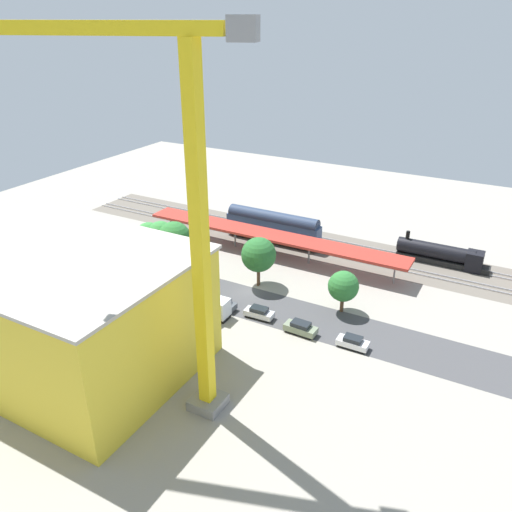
% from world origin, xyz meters
% --- Properties ---
extents(ground_plane, '(160.08, 160.08, 0.00)m').
position_xyz_m(ground_plane, '(0.00, 0.00, 0.00)').
color(ground_plane, gray).
rests_on(ground_plane, ground).
extents(rail_bed, '(100.14, 14.09, 0.01)m').
position_xyz_m(rail_bed, '(0.00, -22.50, 0.00)').
color(rail_bed, '#665E54').
rests_on(rail_bed, ground).
extents(street_asphalt, '(100.11, 9.66, 0.01)m').
position_xyz_m(street_asphalt, '(0.00, 3.00, 0.00)').
color(street_asphalt, '#424244').
rests_on(street_asphalt, ground).
extents(track_rails, '(100.05, 7.65, 0.12)m').
position_xyz_m(track_rails, '(0.00, -22.50, 0.18)').
color(track_rails, '#9E9EA8').
rests_on(track_rails, ground).
extents(platform_canopy_near, '(50.98, 5.29, 4.17)m').
position_xyz_m(platform_canopy_near, '(3.10, -14.11, 3.92)').
color(platform_canopy_near, '#A82D23').
rests_on(platform_canopy_near, ground).
extents(locomotive, '(16.05, 2.85, 5.04)m').
position_xyz_m(locomotive, '(-25.62, -25.21, 1.79)').
color(locomotive, black).
rests_on(locomotive, ground).
extents(freight_coach_far, '(19.36, 2.96, 6.23)m').
position_xyz_m(freight_coach_far, '(5.54, -19.78, 3.30)').
color(freight_coach_far, black).
rests_on(freight_coach_far, ground).
extents(parked_car_0, '(4.23, 1.82, 1.65)m').
position_xyz_m(parked_car_0, '(-19.74, 6.71, 0.74)').
color(parked_car_0, black).
rests_on(parked_car_0, ground).
extents(parked_car_1, '(4.69, 2.09, 1.77)m').
position_xyz_m(parked_car_1, '(-12.26, 6.94, 0.79)').
color(parked_car_1, black).
rests_on(parked_car_1, ground).
extents(parked_car_2, '(4.45, 1.96, 1.69)m').
position_xyz_m(parked_car_2, '(-5.24, 6.07, 0.75)').
color(parked_car_2, black).
rests_on(parked_car_2, ground).
extents(parked_car_3, '(4.14, 1.85, 1.72)m').
position_xyz_m(parked_car_3, '(0.70, 6.54, 0.76)').
color(parked_car_3, black).
rests_on(parked_car_3, ground).
extents(construction_building, '(33.83, 22.89, 14.67)m').
position_xyz_m(construction_building, '(12.44, 26.37, 7.33)').
color(construction_building, yellow).
rests_on(construction_building, ground).
extents(construction_roof_slab, '(34.44, 23.49, 0.40)m').
position_xyz_m(construction_roof_slab, '(12.44, 26.37, 14.87)').
color(construction_roof_slab, '#ADA89E').
rests_on(construction_roof_slab, construction_building).
extents(tower_crane, '(21.99, 8.30, 40.25)m').
position_xyz_m(tower_crane, '(-7.88, 25.76, 22.95)').
color(tower_crane, gray).
rests_on(tower_crane, ground).
extents(box_truck_0, '(9.31, 3.33, 3.37)m').
position_xyz_m(box_truck_0, '(3.95, 11.00, 1.64)').
color(box_truck_0, black).
rests_on(box_truck_0, ground).
extents(box_truck_1, '(8.56, 2.75, 3.24)m').
position_xyz_m(box_truck_1, '(21.55, 10.45, 1.62)').
color(box_truck_1, black).
rests_on(box_truck_1, ground).
extents(box_truck_2, '(10.15, 2.59, 3.11)m').
position_xyz_m(box_truck_2, '(3.46, 9.06, 1.57)').
color(box_truck_2, black).
rests_on(box_truck_2, ground).
extents(street_tree_0, '(4.58, 4.58, 6.54)m').
position_xyz_m(street_tree_0, '(-15.28, -1.40, 4.23)').
color(street_tree_0, brown).
rests_on(street_tree_0, ground).
extents(street_tree_1, '(4.92, 4.92, 7.34)m').
position_xyz_m(street_tree_1, '(21.00, -1.54, 4.86)').
color(street_tree_1, brown).
rests_on(street_tree_1, ground).
extents(street_tree_2, '(5.43, 5.43, 8.24)m').
position_xyz_m(street_tree_2, '(-0.50, -2.44, 5.52)').
color(street_tree_2, brown).
rests_on(street_tree_2, ground).
extents(street_tree_3, '(5.70, 5.70, 8.72)m').
position_xyz_m(street_tree_3, '(15.05, -1.14, 5.85)').
color(street_tree_3, brown).
rests_on(street_tree_3, ground).
extents(street_tree_4, '(5.67, 5.67, 8.27)m').
position_xyz_m(street_tree_4, '(-0.37, -2.90, 5.42)').
color(street_tree_4, brown).
rests_on(street_tree_4, ground).
extents(street_tree_5, '(4.74, 4.74, 7.81)m').
position_xyz_m(street_tree_5, '(18.73, -2.08, 5.40)').
color(street_tree_5, brown).
rests_on(street_tree_5, ground).
extents(traffic_light, '(0.50, 0.36, 6.38)m').
position_xyz_m(traffic_light, '(12.79, -1.37, 4.23)').
color(traffic_light, '#333333').
rests_on(traffic_light, ground).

